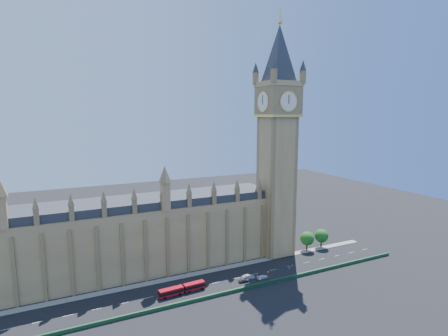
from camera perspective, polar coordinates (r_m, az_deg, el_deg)
name	(u,v)px	position (r m, az deg, el deg)	size (l,w,h in m)	color
ground	(206,285)	(128.82, -3.02, -18.52)	(400.00, 400.00, 0.00)	black
palace_westminster	(120,238)	(137.04, -16.60, -10.87)	(120.00, 20.00, 28.00)	#9F774D
elizabeth_tower	(278,126)	(145.17, 8.74, 6.87)	(20.59, 20.59, 105.00)	#9F774D
bridge_parapet	(216,295)	(121.22, -1.30, -20.03)	(160.00, 0.60, 1.20)	#1E4C2D
kerb_north	(196,274)	(136.72, -4.60, -16.81)	(160.00, 3.00, 0.16)	gray
tree_east_near	(307,238)	(159.55, 13.45, -11.07)	(6.00, 6.00, 8.50)	#382619
tree_east_far	(322,235)	(164.46, 15.66, -10.55)	(6.00, 6.00, 8.50)	#382619
red_bus	(182,289)	(123.60, -6.85, -19.06)	(16.01, 3.32, 2.70)	#A90B17
car_grey	(244,280)	(130.45, 3.27, -17.82)	(1.58, 3.92, 1.33)	#3A3D42
car_silver	(248,277)	(132.69, 3.98, -17.30)	(1.64, 4.69, 1.55)	#A6A7AE
car_white	(263,277)	(133.21, 6.33, -17.28)	(1.84, 4.52, 1.31)	white
cone_a	(246,281)	(130.98, 3.62, -17.86)	(0.52, 0.52, 0.73)	black
cone_b	(257,276)	(134.55, 5.48, -17.13)	(0.61, 0.61, 0.76)	black
cone_c	(268,272)	(138.08, 7.22, -16.46)	(0.57, 0.57, 0.75)	black
cone_d	(289,268)	(142.13, 10.62, -15.81)	(0.52, 0.52, 0.65)	black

